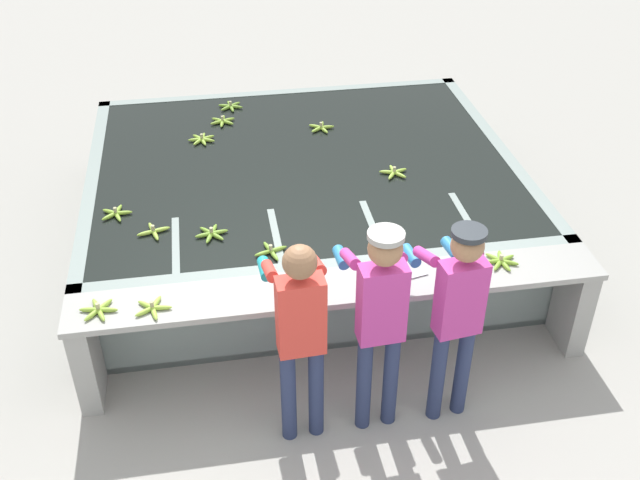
% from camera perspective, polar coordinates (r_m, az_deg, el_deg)
% --- Properties ---
extents(ground_plane, '(80.00, 80.00, 0.00)m').
position_cam_1_polar(ground_plane, '(6.05, 1.92, -11.13)').
color(ground_plane, '#A3A099').
rests_on(ground_plane, ground).
extents(wash_tank, '(4.09, 3.46, 0.86)m').
position_cam_1_polar(wash_tank, '(7.45, -1.23, 3.05)').
color(wash_tank, gray).
rests_on(wash_tank, ground).
extents(work_ledge, '(4.09, 0.45, 0.86)m').
position_cam_1_polar(work_ledge, '(5.80, 1.60, -5.40)').
color(work_ledge, '#9E9E99').
rests_on(work_ledge, ground).
extents(worker_0, '(0.43, 0.72, 1.68)m').
position_cam_1_polar(worker_0, '(5.04, -1.52, -6.58)').
color(worker_0, navy).
rests_on(worker_0, ground).
extents(worker_1, '(0.43, 0.73, 1.72)m').
position_cam_1_polar(worker_1, '(5.11, 4.59, -5.46)').
color(worker_1, navy).
rests_on(worker_1, ground).
extents(worker_2, '(0.46, 0.74, 1.67)m').
position_cam_1_polar(worker_2, '(5.27, 10.38, -4.98)').
color(worker_2, navy).
rests_on(worker_2, ground).
extents(banana_bunch_floating_0, '(0.27, 0.28, 0.08)m').
position_cam_1_polar(banana_bunch_floating_0, '(7.71, -8.99, 7.60)').
color(banana_bunch_floating_0, '#93BC3D').
rests_on(banana_bunch_floating_0, wash_tank).
extents(banana_bunch_floating_1, '(0.28, 0.27, 0.08)m').
position_cam_1_polar(banana_bunch_floating_1, '(7.06, 5.67, 5.15)').
color(banana_bunch_floating_1, '#9EC642').
rests_on(banana_bunch_floating_1, wash_tank).
extents(banana_bunch_floating_2, '(0.27, 0.28, 0.08)m').
position_cam_1_polar(banana_bunch_floating_2, '(7.86, 0.08, 8.57)').
color(banana_bunch_floating_2, '#93BC3D').
rests_on(banana_bunch_floating_2, wash_tank).
extents(banana_bunch_floating_3, '(0.27, 0.28, 0.08)m').
position_cam_1_polar(banana_bunch_floating_3, '(6.65, -15.30, 1.97)').
color(banana_bunch_floating_3, '#8CB738').
rests_on(banana_bunch_floating_3, wash_tank).
extents(banana_bunch_floating_4, '(0.27, 0.28, 0.08)m').
position_cam_1_polar(banana_bunch_floating_4, '(8.06, -7.44, 8.98)').
color(banana_bunch_floating_4, '#8CB738').
rests_on(banana_bunch_floating_4, wash_tank).
extents(banana_bunch_floating_5, '(0.28, 0.28, 0.08)m').
position_cam_1_polar(banana_bunch_floating_5, '(5.97, -3.77, -0.84)').
color(banana_bunch_floating_5, '#75A333').
rests_on(banana_bunch_floating_5, wash_tank).
extents(banana_bunch_floating_6, '(0.28, 0.28, 0.08)m').
position_cam_1_polar(banana_bunch_floating_6, '(6.22, -8.26, 0.50)').
color(banana_bunch_floating_6, '#75A333').
rests_on(banana_bunch_floating_6, wash_tank).
extents(banana_bunch_floating_7, '(0.28, 0.28, 0.08)m').
position_cam_1_polar(banana_bunch_floating_7, '(6.34, -12.58, 0.66)').
color(banana_bunch_floating_7, '#9EC642').
rests_on(banana_bunch_floating_7, wash_tank).
extents(banana_bunch_floating_8, '(0.27, 0.28, 0.08)m').
position_cam_1_polar(banana_bunch_floating_8, '(8.39, -6.83, 10.09)').
color(banana_bunch_floating_8, '#75A333').
rests_on(banana_bunch_floating_8, wash_tank).
extents(banana_bunch_ledge_0, '(0.27, 0.28, 0.08)m').
position_cam_1_polar(banana_bunch_ledge_0, '(5.53, -12.65, -5.07)').
color(banana_bunch_ledge_0, '#9EC642').
rests_on(banana_bunch_ledge_0, work_ledge).
extents(banana_bunch_ledge_1, '(0.28, 0.28, 0.08)m').
position_cam_1_polar(banana_bunch_ledge_1, '(6.01, 13.61, -1.56)').
color(banana_bunch_ledge_1, '#7FAD33').
rests_on(banana_bunch_ledge_1, work_ledge).
extents(banana_bunch_ledge_2, '(0.28, 0.28, 0.08)m').
position_cam_1_polar(banana_bunch_ledge_2, '(5.61, -16.53, -5.12)').
color(banana_bunch_ledge_2, '#93BC3D').
rests_on(banana_bunch_ledge_2, work_ledge).
extents(knife_0, '(0.35, 0.10, 0.02)m').
position_cam_1_polar(knife_0, '(5.70, 6.16, -3.03)').
color(knife_0, silver).
rests_on(knife_0, work_ledge).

